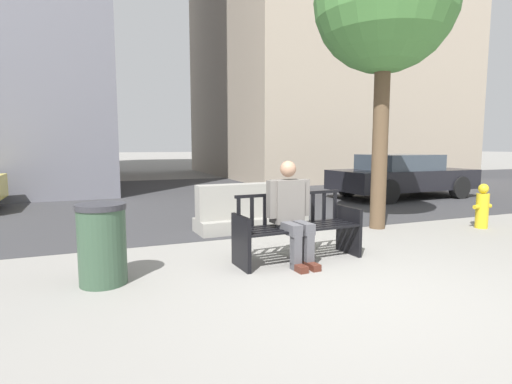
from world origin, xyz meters
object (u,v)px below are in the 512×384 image
Objects in this scene: street_bench at (297,230)px; street_tree at (385,3)px; trash_bin at (102,244)px; jersey_barrier_centre at (251,211)px; fire_hydrant at (482,207)px; seated_person at (291,210)px; car_sedan_mid at (402,176)px.

street_tree is (2.34, 1.29, 3.58)m from street_bench.
trash_bin is (-2.40, -0.03, 0.05)m from street_bench.
fire_hydrant is at bearing -19.77° from jersey_barrier_centre.
seated_person is 1.48× the size of trash_bin.
street_tree is at bearing 158.46° from fire_hydrant.
seated_person is 0.25× the size of street_tree.
trash_bin is 6.56m from fire_hydrant.
street_tree is at bearing 28.74° from seated_person.
jersey_barrier_centre is 2.28× the size of trash_bin.
street_bench is at bearing -171.96° from fire_hydrant.
street_bench is 0.33m from seated_person.
car_sedan_mid is at bearing 38.23° from street_bench.
street_tree is 5.91× the size of trash_bin.
jersey_barrier_centre is at bearing 160.23° from fire_hydrant.
street_tree reaches higher than trash_bin.
street_bench is 7.46m from car_sedan_mid.
car_sedan_mid is (5.86, 4.62, 0.25)m from street_bench.
street_tree is 4.07m from fire_hydrant.
seated_person reaches higher than fire_hydrant.
street_bench is 4.17m from fire_hydrant.
car_sedan_mid is 5.26× the size of fire_hydrant.
jersey_barrier_centre is (0.26, 2.08, -0.35)m from seated_person.
seated_person is at bearing -0.79° from trash_bin.
fire_hydrant is at bearing -113.25° from car_sedan_mid.
street_tree reaches higher than seated_person.
jersey_barrier_centre is 0.47× the size of car_sedan_mid.
trash_bin is at bearing 179.21° from seated_person.
jersey_barrier_centre is at bearing 86.34° from street_bench.
seated_person is at bearing -154.18° from street_bench.
car_sedan_mid reaches higher than jersey_barrier_centre.
car_sedan_mid is 9.48m from trash_bin.
street_tree is 6.05m from trash_bin.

